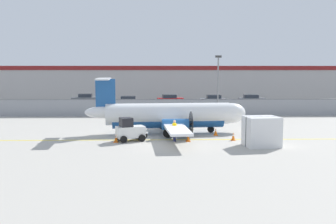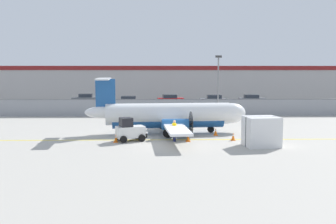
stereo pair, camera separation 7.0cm
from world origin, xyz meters
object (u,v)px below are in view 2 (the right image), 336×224
at_px(baggage_tug, 130,130).
at_px(traffic_cone_far_right, 116,138).
at_px(traffic_cone_near_left, 216,132).
at_px(parked_car_4, 252,99).
at_px(parked_car_2, 170,99).
at_px(parked_car_1, 128,101).
at_px(traffic_cone_near_right, 188,138).
at_px(traffic_cone_far_left, 233,137).
at_px(commuter_airplane, 171,115).
at_px(apron_light_pole, 218,82).
at_px(cargo_container, 261,132).
at_px(ground_crew_worker, 174,129).
at_px(parked_car_0, 85,99).
at_px(parked_car_3, 213,100).

relative_size(baggage_tug, traffic_cone_far_right, 4.02).
bearing_deg(traffic_cone_near_left, parked_car_4, 70.42).
bearing_deg(parked_car_2, parked_car_1, -158.46).
distance_m(traffic_cone_near_right, traffic_cone_far_left, 3.67).
height_order(commuter_airplane, apron_light_pole, apron_light_pole).
bearing_deg(cargo_container, traffic_cone_far_left, 116.96).
relative_size(traffic_cone_near_left, parked_car_4, 0.15).
distance_m(traffic_cone_far_left, parked_car_2, 31.80).
bearing_deg(cargo_container, ground_crew_worker, 154.86).
distance_m(parked_car_0, apron_light_pole, 28.64).
height_order(ground_crew_worker, parked_car_0, same).
bearing_deg(parked_car_2, traffic_cone_far_right, -106.51).
distance_m(parked_car_2, parked_car_3, 6.98).
bearing_deg(parked_car_0, parked_car_2, 166.82).
distance_m(commuter_airplane, parked_car_0, 33.25).
xyz_separation_m(baggage_tug, parked_car_3, (11.03, 30.59, 0.04)).
bearing_deg(traffic_cone_far_left, cargo_container, -55.85).
xyz_separation_m(traffic_cone_near_left, parked_car_4, (10.25, 28.82, 0.58)).
bearing_deg(parked_car_3, parked_car_0, -10.04).
bearing_deg(parked_car_1, traffic_cone_far_left, 109.47).
distance_m(cargo_container, traffic_cone_near_right, 5.66).
relative_size(traffic_cone_far_right, parked_car_4, 0.15).
distance_m(ground_crew_worker, traffic_cone_far_right, 4.63).
bearing_deg(parked_car_3, commuter_airplane, 73.22).
xyz_separation_m(traffic_cone_near_left, parked_car_3, (3.83, 28.14, 0.58)).
height_order(commuter_airplane, baggage_tug, commuter_airplane).
bearing_deg(traffic_cone_near_right, parked_car_3, 78.26).
relative_size(traffic_cone_far_left, parked_car_0, 0.15).
bearing_deg(apron_light_pole, parked_car_3, 83.44).
xyz_separation_m(traffic_cone_far_left, parked_car_1, (-10.76, 27.87, 0.58)).
height_order(traffic_cone_near_right, parked_car_2, parked_car_2).
height_order(ground_crew_worker, parked_car_4, same).
distance_m(parked_car_1, parked_car_3, 13.79).
bearing_deg(commuter_airplane, parked_car_3, 69.45).
xyz_separation_m(commuter_airplane, baggage_tug, (-3.39, -3.68, -0.75)).
bearing_deg(parked_car_0, traffic_cone_far_right, 101.14).
height_order(baggage_tug, parked_car_1, baggage_tug).
bearing_deg(parked_car_1, parked_car_3, -170.65).
xyz_separation_m(parked_car_1, apron_light_pole, (11.53, -14.88, 3.41)).
bearing_deg(ground_crew_worker, parked_car_1, -94.23).
height_order(cargo_container, parked_car_2, cargo_container).
relative_size(parked_car_1, parked_car_3, 1.00).
xyz_separation_m(parked_car_0, apron_light_pole, (19.26, -20.92, 3.41)).
distance_m(cargo_container, apron_light_pole, 15.71).
bearing_deg(cargo_container, commuter_airplane, 130.19).
bearing_deg(baggage_tug, traffic_cone_far_right, -175.90).
xyz_separation_m(baggage_tug, parked_car_4, (17.45, 31.27, 0.04)).
xyz_separation_m(cargo_container, parked_car_0, (-20.10, 36.28, -0.21)).
distance_m(traffic_cone_far_right, parked_car_3, 33.37).
xyz_separation_m(parked_car_3, apron_light_pole, (-2.01, -17.51, 3.41)).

